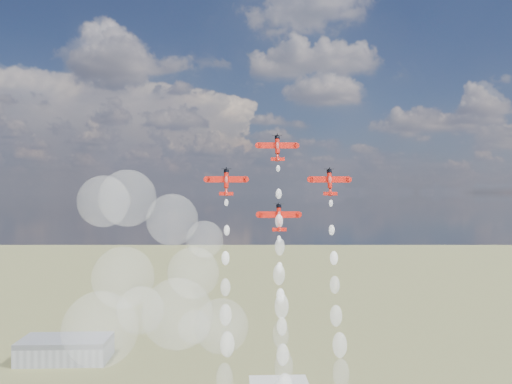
{
  "coord_description": "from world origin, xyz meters",
  "views": [
    {
      "loc": [
        -23.37,
        -136.04,
        96.8
      ],
      "look_at": [
        -17.18,
        9.78,
        96.98
      ],
      "focal_mm": 38.0,
      "sensor_mm": 36.0,
      "label": 1
    }
  ],
  "objects_px": {
    "plane_right": "(330,182)",
    "plane_slot": "(279,217)",
    "plane_lead": "(277,148)",
    "hangar": "(65,349)",
    "plane_left": "(226,182)"
  },
  "relations": [
    {
      "from": "plane_right",
      "to": "plane_slot",
      "type": "relative_size",
      "value": 1.0
    },
    {
      "from": "hangar",
      "to": "plane_slot",
      "type": "relative_size",
      "value": 4.75
    },
    {
      "from": "plane_right",
      "to": "hangar",
      "type": "bearing_deg",
      "value": 125.81
    },
    {
      "from": "plane_lead",
      "to": "plane_slot",
      "type": "distance_m",
      "value": 19.63
    },
    {
      "from": "plane_left",
      "to": "plane_right",
      "type": "relative_size",
      "value": 1.0
    },
    {
      "from": "plane_lead",
      "to": "hangar",
      "type": "bearing_deg",
      "value": 122.99
    },
    {
      "from": "hangar",
      "to": "plane_right",
      "type": "height_order",
      "value": "plane_right"
    },
    {
      "from": "plane_slot",
      "to": "plane_lead",
      "type": "bearing_deg",
      "value": 90.0
    },
    {
      "from": "plane_lead",
      "to": "plane_slot",
      "type": "height_order",
      "value": "plane_lead"
    },
    {
      "from": "plane_left",
      "to": "plane_right",
      "type": "distance_m",
      "value": 28.04
    },
    {
      "from": "hangar",
      "to": "plane_slot",
      "type": "xyz_separation_m",
      "value": [
        108.82,
        -172.94,
        83.83
      ]
    },
    {
      "from": "plane_right",
      "to": "plane_slot",
      "type": "bearing_deg",
      "value": -169.26
    },
    {
      "from": "hangar",
      "to": "plane_left",
      "type": "bearing_deg",
      "value": -60.9
    },
    {
      "from": "plane_slot",
      "to": "plane_right",
      "type": "bearing_deg",
      "value": 10.74
    },
    {
      "from": "plane_left",
      "to": "plane_slot",
      "type": "xyz_separation_m",
      "value": [
        14.02,
        -2.66,
        -9.45
      ]
    }
  ]
}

